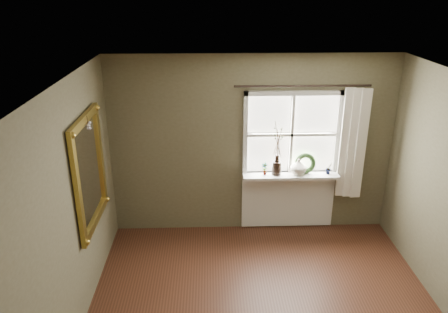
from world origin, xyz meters
TOP-DOWN VIEW (x-y plane):
  - ceiling at (0.00, 0.00)m, footprint 4.50×4.50m
  - wall_back at (0.00, 2.30)m, footprint 4.00×0.10m
  - wall_left at (-2.05, 0.00)m, footprint 0.10×4.50m
  - window_frame at (0.55, 2.23)m, footprint 1.36×0.06m
  - window_sill at (0.55, 2.12)m, footprint 1.36×0.26m
  - window_apron at (0.55, 2.23)m, footprint 1.36×0.04m
  - dark_jug at (0.34, 2.12)m, footprint 0.17×0.17m
  - cream_vase at (0.65, 2.12)m, footprint 0.23×0.23m
  - wreath at (0.76, 2.16)m, footprint 0.30×0.14m
  - potted_plant_left at (0.18, 2.12)m, footprint 0.11×0.09m
  - potted_plant_right at (1.09, 2.12)m, footprint 0.11×0.10m
  - curtain at (1.39, 2.13)m, footprint 0.36×0.12m
  - curtain_rod at (0.65, 2.17)m, footprint 1.84×0.03m
  - gilt_mirror at (-1.96, 1.07)m, footprint 0.10×1.11m

SIDE VIEW (x-z plane):
  - window_apron at x=0.55m, z-range 0.02..0.90m
  - window_sill at x=0.55m, z-range 0.88..0.92m
  - potted_plant_right at x=1.09m, z-range 0.92..1.09m
  - potted_plant_left at x=0.18m, z-range 0.92..1.10m
  - dark_jug at x=0.34m, z-range 0.92..1.12m
  - wreath at x=0.76m, z-range 0.88..1.19m
  - cream_vase at x=0.65m, z-range 0.92..1.16m
  - wall_back at x=0.00m, z-range 0.00..2.60m
  - wall_left at x=-2.05m, z-range 0.00..2.60m
  - curtain at x=1.39m, z-range 0.57..2.16m
  - gilt_mirror at x=-1.96m, z-range 0.80..2.12m
  - window_frame at x=0.55m, z-range 0.86..2.10m
  - curtain_rod at x=0.65m, z-range 2.16..2.20m
  - ceiling at x=0.00m, z-range 2.60..2.60m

